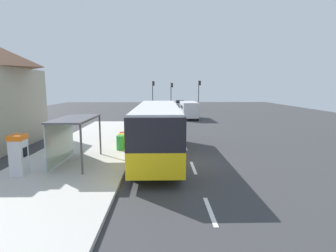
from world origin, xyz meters
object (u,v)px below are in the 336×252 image
Objects in this scene: traffic_light_far_side at (153,91)px; traffic_light_median at (172,92)px; recycling_bin_yellow at (122,141)px; white_van at (189,109)px; recycling_bin_red at (123,139)px; recycling_bin_green at (120,143)px; traffic_light_near_side at (199,91)px; bus at (157,128)px; sedan_near at (180,104)px; ticket_machine at (19,155)px; bus_shelter at (70,129)px.

traffic_light_median is at bearing 12.86° from traffic_light_far_side.
white_van is at bearing 70.04° from recycling_bin_yellow.
recycling_bin_green is at bearing -90.00° from recycling_bin_red.
white_van is 0.96× the size of traffic_light_near_side.
sedan_near is (4.01, 39.21, -1.05)m from bus.
white_van is 2.71× the size of ticket_machine.
recycling_bin_green and recycling_bin_yellow have the same top height.
traffic_light_near_side is at bearing -61.52° from sedan_near.
ticket_machine is 2.04× the size of recycling_bin_yellow.
traffic_light_near_side is (9.69, 32.14, 2.97)m from recycling_bin_green.
ticket_machine is at bearing -114.01° from white_van.
traffic_light_near_side is at bearing -17.43° from traffic_light_median.
traffic_light_far_side is at bearing 82.39° from ticket_machine.
traffic_light_near_side is (7.21, 33.33, 1.78)m from bus.
traffic_light_near_side reaches higher than recycling_bin_green.
recycling_bin_yellow is 0.18× the size of traffic_light_far_side.
sedan_near is 4.64× the size of recycling_bin_green.
recycling_bin_green is at bearing 154.53° from bus.
recycling_bin_green is (-2.49, 1.19, -1.19)m from bus.
traffic_light_far_side is at bearing -167.14° from traffic_light_median.
recycling_bin_yellow is 33.03m from traffic_light_near_side.
recycling_bin_green is 0.18× the size of traffic_light_far_side.
traffic_light_median reaches higher than white_van.
sedan_near reaches higher than recycling_bin_red.
traffic_light_median reaches higher than recycling_bin_red.
recycling_bin_yellow is at bearing -90.00° from recycling_bin_red.
recycling_bin_red is 5.13m from bus_shelter.
traffic_light_near_side is at bearing 76.60° from white_van.
white_van reaches higher than recycling_bin_green.
traffic_light_far_side is (-5.41, -5.09, 2.78)m from sedan_near.
bus is 39.43m from sedan_near.
white_van is 23.01m from bus_shelter.
ticket_machine is 6.93m from recycling_bin_yellow.
traffic_light_far_side is at bearing 88.05° from recycling_bin_yellow.
traffic_light_near_side is (9.69, 31.44, 2.97)m from recycling_bin_yellow.
traffic_light_near_side is 1.02× the size of traffic_light_far_side.
ticket_machine is 0.48× the size of bus_shelter.
bus_shelter reaches higher than recycling_bin_yellow.
ticket_machine is 0.35× the size of traffic_light_near_side.
recycling_bin_green is (3.97, 4.96, -0.52)m from ticket_machine.
bus is at bearing -87.66° from traffic_light_far_side.
white_van is at bearing 70.74° from recycling_bin_green.
sedan_near is at bearing 118.48° from traffic_light_near_side.
bus is at bearing -25.47° from recycling_bin_green.
traffic_light_far_side reaches higher than recycling_bin_green.
recycling_bin_green is (-6.50, -38.03, -0.14)m from sedan_near.
sedan_near is 7.93m from traffic_light_far_side.
sedan_near is at bearing 80.12° from recycling_bin_yellow.
recycling_bin_red is 0.19× the size of traffic_light_median.
traffic_light_far_side is (-8.60, 0.80, -0.05)m from traffic_light_near_side.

